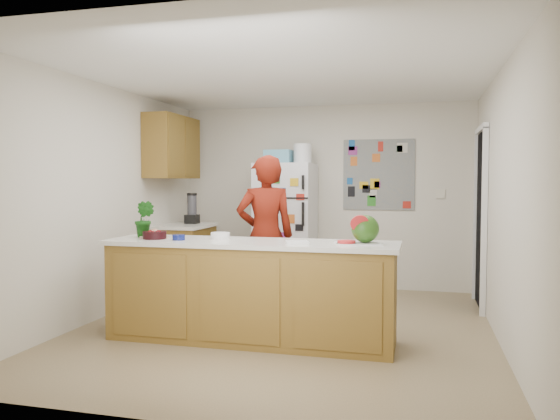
% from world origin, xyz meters
% --- Properties ---
extents(floor, '(4.00, 4.50, 0.02)m').
position_xyz_m(floor, '(0.00, 0.00, -0.01)').
color(floor, brown).
rests_on(floor, ground).
extents(wall_back, '(4.00, 0.02, 2.50)m').
position_xyz_m(wall_back, '(0.00, 2.26, 1.25)').
color(wall_back, beige).
rests_on(wall_back, ground).
extents(wall_left, '(0.02, 4.50, 2.50)m').
position_xyz_m(wall_left, '(-2.01, 0.00, 1.25)').
color(wall_left, beige).
rests_on(wall_left, ground).
extents(wall_right, '(0.02, 4.50, 2.50)m').
position_xyz_m(wall_right, '(2.01, 0.00, 1.25)').
color(wall_right, beige).
rests_on(wall_right, ground).
extents(ceiling, '(4.00, 4.50, 0.02)m').
position_xyz_m(ceiling, '(0.00, 0.00, 2.51)').
color(ceiling, white).
rests_on(ceiling, wall_back).
extents(doorway, '(0.03, 0.85, 2.04)m').
position_xyz_m(doorway, '(1.99, 1.45, 1.02)').
color(doorway, black).
rests_on(doorway, ground).
extents(peninsula_base, '(2.60, 0.62, 0.88)m').
position_xyz_m(peninsula_base, '(-0.20, -0.50, 0.44)').
color(peninsula_base, brown).
rests_on(peninsula_base, floor).
extents(peninsula_top, '(2.68, 0.70, 0.04)m').
position_xyz_m(peninsula_top, '(-0.20, -0.50, 0.90)').
color(peninsula_top, silver).
rests_on(peninsula_top, peninsula_base).
extents(side_counter_base, '(0.60, 0.80, 0.86)m').
position_xyz_m(side_counter_base, '(-1.69, 1.35, 0.43)').
color(side_counter_base, brown).
rests_on(side_counter_base, floor).
extents(side_counter_top, '(0.64, 0.84, 0.04)m').
position_xyz_m(side_counter_top, '(-1.69, 1.35, 0.88)').
color(side_counter_top, silver).
rests_on(side_counter_top, side_counter_base).
extents(upper_cabinets, '(0.35, 1.00, 0.80)m').
position_xyz_m(upper_cabinets, '(-1.82, 1.30, 1.90)').
color(upper_cabinets, brown).
rests_on(upper_cabinets, wall_left).
extents(refrigerator, '(0.75, 0.70, 1.70)m').
position_xyz_m(refrigerator, '(-0.45, 1.88, 0.85)').
color(refrigerator, silver).
rests_on(refrigerator, floor).
extents(fridge_top_bin, '(0.35, 0.28, 0.18)m').
position_xyz_m(fridge_top_bin, '(-0.55, 1.88, 1.79)').
color(fridge_top_bin, '#5999B2').
rests_on(fridge_top_bin, refrigerator).
extents(photo_collage, '(0.95, 0.01, 0.95)m').
position_xyz_m(photo_collage, '(0.75, 2.24, 1.55)').
color(photo_collage, slate).
rests_on(photo_collage, wall_back).
extents(person, '(0.75, 0.64, 1.74)m').
position_xyz_m(person, '(-0.33, 0.45, 0.87)').
color(person, '#631409').
rests_on(person, floor).
extents(blender_appliance, '(0.13, 0.13, 0.38)m').
position_xyz_m(blender_appliance, '(-1.64, 1.50, 1.09)').
color(blender_appliance, black).
rests_on(blender_appliance, side_counter_top).
extents(cutting_board, '(0.44, 0.38, 0.01)m').
position_xyz_m(cutting_board, '(0.78, -0.51, 0.93)').
color(cutting_board, silver).
rests_on(cutting_board, peninsula_top).
extents(watermelon, '(0.24, 0.24, 0.24)m').
position_xyz_m(watermelon, '(0.84, -0.49, 1.05)').
color(watermelon, '#1D5016').
rests_on(watermelon, cutting_board).
extents(watermelon_slice, '(0.16, 0.16, 0.02)m').
position_xyz_m(watermelon_slice, '(0.69, -0.56, 0.94)').
color(watermelon_slice, '#C92D3C').
rests_on(watermelon_slice, cutting_board).
extents(cherry_bowl, '(0.27, 0.27, 0.07)m').
position_xyz_m(cherry_bowl, '(-1.12, -0.55, 0.96)').
color(cherry_bowl, black).
rests_on(cherry_bowl, peninsula_top).
extents(white_bowl, '(0.19, 0.19, 0.06)m').
position_xyz_m(white_bowl, '(-0.53, -0.40, 0.95)').
color(white_bowl, white).
rests_on(white_bowl, peninsula_top).
extents(cobalt_bowl, '(0.14, 0.14, 0.05)m').
position_xyz_m(cobalt_bowl, '(-0.86, -0.60, 0.95)').
color(cobalt_bowl, '#0C1557').
rests_on(cobalt_bowl, peninsula_top).
extents(plate, '(0.33, 0.33, 0.02)m').
position_xyz_m(plate, '(-1.16, -0.49, 0.93)').
color(plate, tan).
rests_on(plate, peninsula_top).
extents(paper_towel, '(0.24, 0.22, 0.02)m').
position_xyz_m(paper_towel, '(0.26, -0.59, 0.93)').
color(paper_towel, silver).
rests_on(paper_towel, peninsula_top).
extents(keys, '(0.09, 0.07, 0.01)m').
position_xyz_m(keys, '(0.72, -0.61, 0.93)').
color(keys, gray).
rests_on(keys, peninsula_top).
extents(potted_plant, '(0.21, 0.17, 0.35)m').
position_xyz_m(potted_plant, '(-1.28, -0.45, 1.10)').
color(potted_plant, '#184916').
rests_on(potted_plant, peninsula_top).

